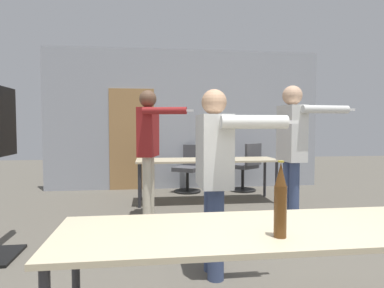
# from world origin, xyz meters

# --- Properties ---
(back_wall) EXTENTS (5.68, 0.12, 2.86)m
(back_wall) POSITION_xyz_m (-0.03, 5.58, 1.42)
(back_wall) COLOR #A3A8B2
(back_wall) RESTS_ON ground_plane
(conference_table_near) EXTENTS (2.37, 0.75, 0.73)m
(conference_table_near) POSITION_xyz_m (-0.09, 0.33, 0.67)
(conference_table_near) COLOR #C6B793
(conference_table_near) RESTS_ON ground_plane
(conference_table_far) EXTENTS (2.38, 0.70, 0.73)m
(conference_table_far) POSITION_xyz_m (0.22, 4.22, 0.67)
(conference_table_far) COLOR #C6B793
(conference_table_far) RESTS_ON ground_plane
(person_right_polo) EXTENTS (0.83, 0.57, 1.79)m
(person_right_polo) POSITION_xyz_m (0.99, 2.49, 1.10)
(person_right_polo) COLOR #3D4C75
(person_right_polo) RESTS_ON ground_plane
(person_near_casual) EXTENTS (0.75, 0.67, 1.62)m
(person_near_casual) POSITION_xyz_m (-0.19, 1.38, 0.97)
(person_near_casual) COLOR #3D4C75
(person_near_casual) RESTS_ON ground_plane
(person_far_watching) EXTENTS (0.75, 0.73, 1.80)m
(person_far_watching) POSITION_xyz_m (-0.76, 3.35, 1.11)
(person_far_watching) COLOR beige
(person_far_watching) RESTS_ON ground_plane
(office_chair_mid_tucked) EXTENTS (0.66, 0.68, 0.96)m
(office_chair_mid_tucked) POSITION_xyz_m (1.14, 5.05, 0.46)
(office_chair_mid_tucked) COLOR black
(office_chair_mid_tucked) RESTS_ON ground_plane
(office_chair_near_pushed) EXTENTS (0.66, 0.68, 0.92)m
(office_chair_near_pushed) POSITION_xyz_m (0.03, 5.17, 0.43)
(office_chair_near_pushed) COLOR black
(office_chair_near_pushed) RESTS_ON ground_plane
(beer_bottle) EXTENTS (0.07, 0.07, 0.40)m
(beer_bottle) POSITION_xyz_m (-0.10, 0.16, 0.92)
(beer_bottle) COLOR #563314
(beer_bottle) RESTS_ON conference_table_near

